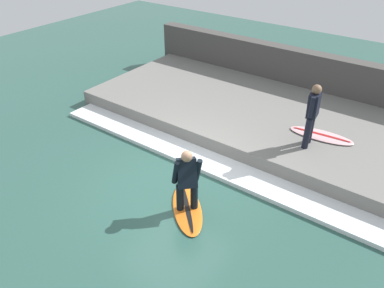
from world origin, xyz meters
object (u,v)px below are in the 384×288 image
(surfer_waiting_near, at_px, (312,112))
(surfboard_waiting_near, at_px, (321,135))
(surfboard_riding, at_px, (187,209))
(surfer_riding, at_px, (187,178))

(surfer_waiting_near, relative_size, surfboard_waiting_near, 0.96)
(surfboard_riding, height_order, surfboard_waiting_near, surfboard_waiting_near)
(surfboard_riding, relative_size, surfer_riding, 1.09)
(surfboard_waiting_near, bearing_deg, surfboard_riding, 159.03)
(surfer_riding, xyz_separation_m, surfboard_waiting_near, (3.83, -1.47, -0.37))
(surfboard_riding, xyz_separation_m, surfboard_waiting_near, (3.83, -1.47, 0.46))
(surfer_riding, bearing_deg, surfboard_riding, -45.00)
(surfer_waiting_near, bearing_deg, surfer_riding, 158.07)
(surfer_waiting_near, distance_m, surfboard_waiting_near, 1.08)
(surfer_riding, relative_size, surfboard_waiting_near, 0.87)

